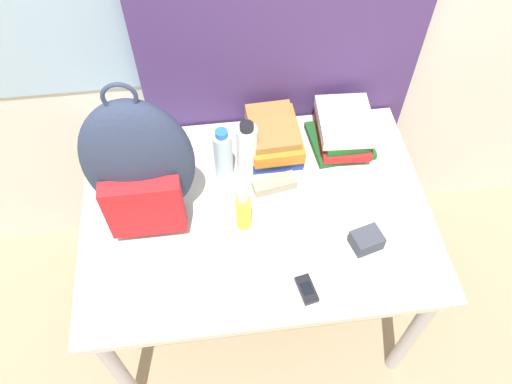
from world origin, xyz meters
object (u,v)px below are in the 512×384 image
Objects in this scene: water_bottle at (223,155)px; book_stack_left at (273,136)px; sunglasses_case at (274,184)px; backpack at (139,167)px; sunscreen_bottle at (244,211)px; camera_pouch at (366,240)px; book_stack_center at (342,130)px; sports_bottle at (247,149)px; cell_phone at (307,289)px.

book_stack_left is at bearing 29.00° from water_bottle.
sunglasses_case is at bearing -97.13° from book_stack_left.
backpack reaches higher than water_bottle.
sunscreen_bottle is 0.40m from camera_pouch.
sunscreen_bottle is at bearing -78.17° from water_bottle.
sunglasses_case is at bearing -147.37° from book_stack_center.
sports_bottle is (-0.10, -0.09, 0.05)m from book_stack_left.
camera_pouch is (0.34, -0.36, -0.08)m from sports_bottle.
book_stack_center is 0.45m from water_bottle.
book_stack_center is at bearing 12.66° from sports_bottle.
backpack is 0.62m from cell_phone.
sunglasses_case is (0.42, 0.05, -0.22)m from backpack.
sports_bottle is (0.34, 0.15, -0.13)m from backpack.
sports_bottle is 0.15m from sunglasses_case.
backpack is at bearing 163.74° from sunscreen_bottle.
sunscreen_bottle reaches higher than sunglasses_case.
sports_bottle is 0.52m from cell_phone.
backpack is 0.74m from camera_pouch.
water_bottle is 2.05× the size of camera_pouch.
camera_pouch is at bearing -17.56° from backpack.
camera_pouch is (0.42, -0.34, -0.08)m from water_bottle.
backpack reaches higher than camera_pouch.
sunscreen_bottle is at bearing -16.26° from backpack.
sunglasses_case is (-0.02, -0.18, -0.04)m from book_stack_left.
sunscreen_bottle reaches higher than book_stack_center.
book_stack_center is 0.62m from cell_phone.
book_stack_center is 1.61× the size of sunscreen_bottle.
backpack is at bearing 142.91° from cell_phone.
book_stack_center is at bearing 87.59° from camera_pouch.
book_stack_left is 1.65× the size of sunglasses_case.
water_bottle is at bearing 140.99° from camera_pouch.
sunscreen_bottle is (-0.39, -0.31, 0.01)m from book_stack_center.
camera_pouch is at bearing -39.01° from water_bottle.
book_stack_center is 2.63× the size of cell_phone.
sunglasses_case is (0.12, 0.14, -0.06)m from sunscreen_bottle.
camera_pouch is at bearing -45.81° from sunglasses_case.
book_stack_left is 0.35m from sunscreen_bottle.
book_stack_left is 0.19m from sunglasses_case.
book_stack_left is at bearing 82.87° from sunglasses_case.
sunscreen_bottle reaches higher than book_stack_left.
sports_bottle reaches higher than book_stack_left.
sunscreen_bottle reaches higher than camera_pouch.
backpack reaches higher than sunscreen_bottle.
book_stack_center is (0.69, 0.23, -0.17)m from backpack.
book_stack_left reaches higher than camera_pouch.
water_bottle is at bearing 154.76° from sunglasses_case.
sports_bottle is at bearing 130.50° from sunglasses_case.
cell_phone is at bearing -76.09° from sports_bottle.
cell_phone is 0.92× the size of camera_pouch.
book_stack_center is at bearing -1.51° from book_stack_left.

